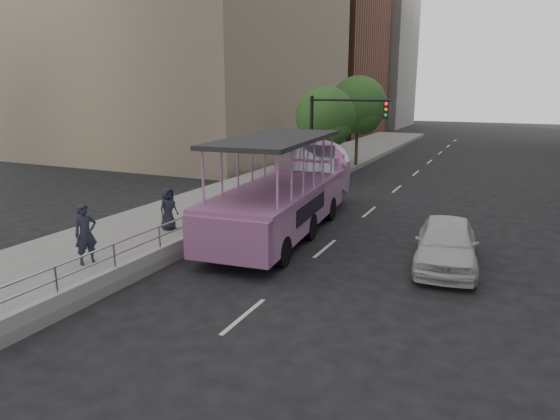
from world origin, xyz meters
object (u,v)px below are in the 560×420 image
object	(u,v)px
car	(446,243)
pedestrian_near	(86,234)
duck_boat	(289,194)
street_tree_far	(359,107)
pedestrian_far	(168,208)
parking_sign	(280,173)
street_tree_near	(326,119)
traffic_signal	(333,130)

from	to	relation	value
car	pedestrian_near	size ratio (longest dim) A/B	2.45
duck_boat	street_tree_far	size ratio (longest dim) A/B	1.83
pedestrian_far	parking_sign	size ratio (longest dim) A/B	0.60
parking_sign	street_tree_near	world-z (taller)	street_tree_near
pedestrian_near	pedestrian_far	distance (m)	4.19
car	pedestrian_far	world-z (taller)	pedestrian_far
parking_sign	traffic_signal	size ratio (longest dim) A/B	0.53
car	parking_sign	xyz separation A→B (m)	(-8.11, 4.89, 0.93)
pedestrian_near	pedestrian_far	size ratio (longest dim) A/B	1.15
pedestrian_near	parking_sign	xyz separation A→B (m)	(1.85, 10.08, 0.48)
street_tree_near	pedestrian_far	bearing A→B (deg)	-97.18
pedestrian_near	pedestrian_far	world-z (taller)	pedestrian_near
parking_sign	street_tree_near	xyz separation A→B (m)	(-0.30, 7.16, 2.10)
car	street_tree_far	bearing A→B (deg)	108.49
traffic_signal	duck_boat	bearing A→B (deg)	-86.25
pedestrian_far	traffic_signal	size ratio (longest dim) A/B	0.32
pedestrian_far	street_tree_near	distance (m)	13.43
car	parking_sign	bearing A→B (deg)	142.94
parking_sign	street_tree_far	bearing A→B (deg)	90.45
pedestrian_near	street_tree_far	size ratio (longest dim) A/B	0.29
street_tree_near	car	bearing A→B (deg)	-55.08
pedestrian_near	traffic_signal	distance (m)	14.35
street_tree_far	car	bearing A→B (deg)	-65.54
duck_boat	pedestrian_far	xyz separation A→B (m)	(-3.67, -3.13, -0.31)
traffic_signal	street_tree_near	distance (m)	3.80
parking_sign	traffic_signal	distance (m)	4.33
parking_sign	street_tree_far	world-z (taller)	street_tree_far
traffic_signal	street_tree_far	size ratio (longest dim) A/B	0.81
car	parking_sign	world-z (taller)	parking_sign
car	street_tree_far	xyz separation A→B (m)	(-8.21, 18.05, 3.52)
car	street_tree_far	size ratio (longest dim) A/B	0.72
pedestrian_near	traffic_signal	xyz separation A→B (m)	(3.15, 13.82, 2.26)
pedestrian_far	traffic_signal	world-z (taller)	traffic_signal
car	traffic_signal	bearing A→B (deg)	122.34
car	traffic_signal	distance (m)	11.32
traffic_signal	street_tree_far	bearing A→B (deg)	98.43
pedestrian_near	traffic_signal	size ratio (longest dim) A/B	0.36
car	parking_sign	size ratio (longest dim) A/B	1.69
street_tree_near	street_tree_far	world-z (taller)	street_tree_far
parking_sign	traffic_signal	world-z (taller)	traffic_signal
traffic_signal	pedestrian_near	bearing A→B (deg)	-102.83
pedestrian_near	street_tree_near	bearing A→B (deg)	18.58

